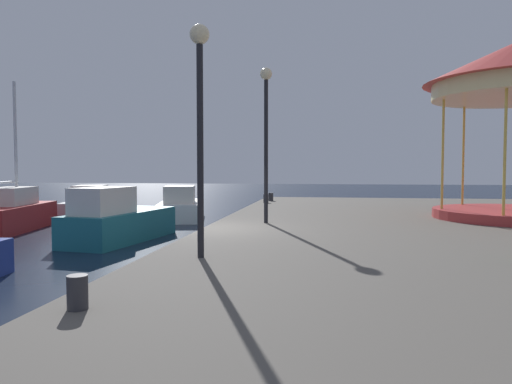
% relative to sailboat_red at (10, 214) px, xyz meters
% --- Properties ---
extents(ground_plane, '(120.00, 120.00, 0.00)m').
position_rel_sailboat_red_xyz_m(ground_plane, '(8.87, -4.26, -0.66)').
color(ground_plane, black).
extents(quay_dock, '(14.75, 28.31, 0.80)m').
position_rel_sailboat_red_xyz_m(quay_dock, '(16.25, -4.26, -0.26)').
color(quay_dock, '#5B564F').
rests_on(quay_dock, ground).
extents(sailboat_red, '(2.74, 5.27, 5.88)m').
position_rel_sailboat_red_xyz_m(sailboat_red, '(0.00, 0.00, 0.00)').
color(sailboat_red, maroon).
rests_on(sailboat_red, ground).
extents(motorboat_teal, '(2.36, 4.85, 1.84)m').
position_rel_sailboat_red_xyz_m(motorboat_teal, '(5.37, -2.05, 0.03)').
color(motorboat_teal, '#19606B').
rests_on(motorboat_teal, ground).
extents(motorboat_grey, '(2.96, 4.76, 1.55)m').
position_rel_sailboat_red_xyz_m(motorboat_grey, '(0.27, 5.91, -0.09)').
color(motorboat_grey, gray).
rests_on(motorboat_grey, ground).
extents(motorboat_white, '(2.88, 4.92, 1.62)m').
position_rel_sailboat_red_xyz_m(motorboat_white, '(5.40, 4.86, -0.06)').
color(motorboat_white, white).
rests_on(motorboat_white, ground).
extents(lamp_post_near_edge, '(0.36, 0.36, 4.22)m').
position_rel_sailboat_red_xyz_m(lamp_post_near_edge, '(9.94, -8.51, 3.03)').
color(lamp_post_near_edge, black).
rests_on(lamp_post_near_edge, quay_dock).
extents(lamp_post_mid_promenade, '(0.36, 0.36, 4.60)m').
position_rel_sailboat_red_xyz_m(lamp_post_mid_promenade, '(10.43, -2.85, 3.25)').
color(lamp_post_mid_promenade, black).
rests_on(lamp_post_mid_promenade, quay_dock).
extents(bollard_north, '(0.24, 0.24, 0.40)m').
position_rel_sailboat_red_xyz_m(bollard_north, '(9.48, 6.70, 0.34)').
color(bollard_north, '#2D2D33').
rests_on(bollard_north, quay_dock).
extents(bollard_center, '(0.24, 0.24, 0.40)m').
position_rel_sailboat_red_xyz_m(bollard_center, '(9.36, -11.86, 0.34)').
color(bollard_center, '#2D2D33').
rests_on(bollard_center, quay_dock).
extents(bollard_south, '(0.24, 0.24, 0.40)m').
position_rel_sailboat_red_xyz_m(bollard_south, '(9.39, 5.39, 0.34)').
color(bollard_south, '#2D2D33').
rests_on(bollard_south, quay_dock).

